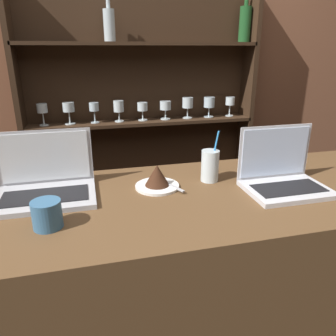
{
  "coord_description": "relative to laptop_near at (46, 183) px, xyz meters",
  "views": [
    {
      "loc": [
        -0.25,
        -0.71,
        1.47
      ],
      "look_at": [
        0.03,
        0.38,
        1.06
      ],
      "focal_mm": 35.0,
      "sensor_mm": 36.0,
      "label": 1
    }
  ],
  "objects": [
    {
      "name": "back_shelf",
      "position": [
        0.52,
        0.91,
        -0.04
      ],
      "size": [
        1.46,
        0.18,
        1.88
      ],
      "color": "#332114",
      "rests_on": "ground_plane"
    },
    {
      "name": "water_glass",
      "position": [
        0.63,
        -0.01,
        0.02
      ],
      "size": [
        0.07,
        0.07,
        0.21
      ],
      "color": "silver",
      "rests_on": "bar_counter"
    },
    {
      "name": "cake_plate",
      "position": [
        0.41,
        -0.03,
        -0.01
      ],
      "size": [
        0.17,
        0.18,
        0.09
      ],
      "color": "white",
      "rests_on": "bar_counter"
    },
    {
      "name": "coffee_cup",
      "position": [
        0.03,
        -0.25,
        -0.0
      ],
      "size": [
        0.09,
        0.09,
        0.09
      ],
      "color": "#38668C",
      "rests_on": "bar_counter"
    },
    {
      "name": "laptop_near",
      "position": [
        0.0,
        0.0,
        0.0
      ],
      "size": [
        0.35,
        0.25,
        0.23
      ],
      "color": "#ADADB2",
      "rests_on": "bar_counter"
    },
    {
      "name": "bar_counter",
      "position": [
        0.41,
        -0.13,
        -0.53
      ],
      "size": [
        2.07,
        0.69,
        0.96
      ],
      "color": "brown",
      "rests_on": "ground_plane"
    },
    {
      "name": "laptop_far",
      "position": [
        0.88,
        -0.15,
        0.0
      ],
      "size": [
        0.31,
        0.22,
        0.23
      ],
      "color": "silver",
      "rests_on": "bar_counter"
    },
    {
      "name": "back_wall",
      "position": [
        0.41,
        0.98,
        0.34
      ],
      "size": [
        7.0,
        0.06,
        2.7
      ],
      "color": "brown",
      "rests_on": "ground_plane"
    }
  ]
}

